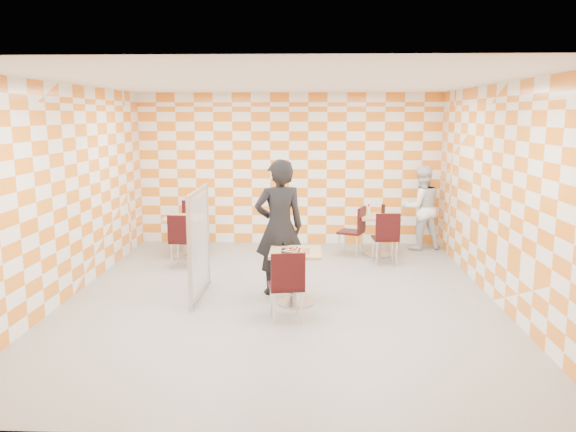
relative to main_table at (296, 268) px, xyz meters
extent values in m
plane|color=gray|center=(-0.22, 0.25, -0.51)|extent=(7.00, 7.00, 0.00)
plane|color=white|center=(-0.22, 0.25, 2.49)|extent=(7.00, 7.00, 0.00)
plane|color=white|center=(-0.22, 3.75, 0.99)|extent=(6.00, 0.00, 6.00)
plane|color=white|center=(-3.22, 0.25, 0.99)|extent=(0.00, 7.00, 7.00)
plane|color=white|center=(2.78, 0.25, 0.99)|extent=(0.00, 7.00, 7.00)
cube|color=tan|center=(0.00, 0.00, 0.22)|extent=(0.70, 0.70, 0.04)
cylinder|color=#A5A5AA|center=(0.00, 0.00, -0.14)|extent=(0.08, 0.08, 0.70)
cylinder|color=#A5A5AA|center=(0.00, 0.00, -0.49)|extent=(0.50, 0.50, 0.03)
cube|color=tan|center=(1.48, 2.76, 0.22)|extent=(0.70, 0.70, 0.04)
cylinder|color=#A5A5AA|center=(1.48, 2.76, -0.14)|extent=(0.08, 0.08, 0.70)
cylinder|color=#A5A5AA|center=(1.48, 2.76, -0.49)|extent=(0.50, 0.50, 0.03)
cube|color=tan|center=(-2.07, 2.53, 0.22)|extent=(0.70, 0.70, 0.04)
cylinder|color=#A5A5AA|center=(-2.07, 2.53, -0.14)|extent=(0.08, 0.08, 0.70)
cylinder|color=#A5A5AA|center=(-2.07, 2.53, -0.49)|extent=(0.50, 0.50, 0.03)
cube|color=black|center=(-0.10, -0.64, -0.06)|extent=(0.49, 0.49, 0.04)
cube|color=black|center=(-0.07, -0.84, 0.19)|extent=(0.42, 0.11, 0.45)
cylinder|color=silver|center=(0.03, -0.45, -0.29)|extent=(0.03, 0.03, 0.43)
cylinder|color=silver|center=(-0.30, -0.51, -0.29)|extent=(0.03, 0.03, 0.43)
cylinder|color=silver|center=(0.09, -0.78, -0.29)|extent=(0.03, 0.03, 0.43)
cylinder|color=silver|center=(-0.24, -0.84, -0.29)|extent=(0.03, 0.03, 0.43)
cube|color=black|center=(1.51, 2.19, -0.06)|extent=(0.45, 0.45, 0.04)
cube|color=black|center=(1.52, 1.99, 0.19)|extent=(0.42, 0.07, 0.45)
cylinder|color=silver|center=(1.66, 2.37, -0.29)|extent=(0.03, 0.03, 0.43)
cylinder|color=silver|center=(1.33, 2.34, -0.29)|extent=(0.03, 0.03, 0.43)
cylinder|color=silver|center=(1.69, 2.03, -0.29)|extent=(0.03, 0.03, 0.43)
cylinder|color=silver|center=(1.35, 2.00, -0.29)|extent=(0.03, 0.03, 0.43)
cube|color=black|center=(0.95, 2.71, -0.06)|extent=(0.55, 0.55, 0.04)
cube|color=black|center=(1.14, 2.63, 0.19)|extent=(0.19, 0.40, 0.45)
cylinder|color=silver|center=(0.86, 2.93, -0.29)|extent=(0.03, 0.03, 0.43)
cylinder|color=silver|center=(0.73, 2.61, -0.29)|extent=(0.03, 0.03, 0.43)
cylinder|color=silver|center=(1.17, 2.80, -0.29)|extent=(0.03, 0.03, 0.43)
cylinder|color=silver|center=(1.05, 2.49, -0.29)|extent=(0.03, 0.03, 0.43)
cube|color=black|center=(-1.95, 1.88, -0.06)|extent=(0.45, 0.45, 0.04)
cube|color=black|center=(-1.97, 1.68, 0.19)|extent=(0.42, 0.07, 0.45)
cylinder|color=silver|center=(-1.77, 2.03, -0.29)|extent=(0.03, 0.03, 0.43)
cylinder|color=silver|center=(-2.11, 2.06, -0.29)|extent=(0.03, 0.03, 0.43)
cylinder|color=silver|center=(-1.80, 1.69, -0.29)|extent=(0.03, 0.03, 0.43)
cylinder|color=silver|center=(-2.14, 1.72, -0.29)|extent=(0.03, 0.03, 0.43)
cube|color=black|center=(-2.10, 3.14, -0.06)|extent=(0.42, 0.42, 0.04)
cube|color=black|center=(-2.09, 3.34, 0.19)|extent=(0.42, 0.04, 0.45)
cylinder|color=silver|center=(-2.27, 2.97, -0.29)|extent=(0.03, 0.03, 0.43)
cylinder|color=silver|center=(-1.93, 2.97, -0.29)|extent=(0.03, 0.03, 0.43)
cylinder|color=silver|center=(-2.26, 3.31, -0.29)|extent=(0.03, 0.03, 0.43)
cylinder|color=silver|center=(-1.92, 3.31, -0.29)|extent=(0.03, 0.03, 0.43)
cube|color=white|center=(-1.38, 0.30, 0.29)|extent=(0.02, 1.30, 1.40)
cube|color=#B2B2B7|center=(-1.38, 0.30, 1.01)|extent=(0.05, 1.30, 0.05)
cube|color=#B2B2B7|center=(-1.38, 0.30, -0.43)|extent=(0.05, 1.30, 0.05)
cube|color=#B2B2B7|center=(-1.38, -0.35, 0.29)|extent=(0.05, 0.05, 1.50)
cylinder|color=#B2B2B7|center=(-1.38, -0.35, -0.48)|extent=(0.08, 0.08, 0.05)
cube|color=#B2B2B7|center=(-1.38, 0.95, 0.29)|extent=(0.05, 0.05, 1.50)
cylinder|color=#B2B2B7|center=(-1.38, 0.95, -0.48)|extent=(0.08, 0.08, 0.05)
imported|color=black|center=(-0.25, 0.47, 0.47)|extent=(0.81, 0.64, 1.96)
imported|color=white|center=(2.33, 3.30, 0.30)|extent=(0.92, 0.79, 1.63)
cube|color=silver|center=(0.00, -0.02, 0.24)|extent=(0.38, 0.34, 0.01)
cone|color=tan|center=(0.00, -0.02, 0.26)|extent=(0.40, 0.40, 0.02)
cone|color=#F2D88C|center=(0.00, 0.00, 0.27)|extent=(0.33, 0.33, 0.01)
cylinder|color=maroon|center=(-0.06, -0.12, 0.28)|extent=(0.04, 0.04, 0.01)
cylinder|color=maroon|center=(0.05, -0.11, 0.28)|extent=(0.04, 0.04, 0.01)
cylinder|color=maroon|center=(0.00, -0.04, 0.28)|extent=(0.04, 0.04, 0.01)
cylinder|color=maroon|center=(-0.05, 0.01, 0.28)|extent=(0.04, 0.04, 0.01)
cylinder|color=maroon|center=(0.06, -0.01, 0.28)|extent=(0.04, 0.04, 0.01)
torus|color=black|center=(0.05, -0.05, 0.28)|extent=(0.03, 0.03, 0.01)
torus|color=black|center=(-0.02, -0.08, 0.28)|extent=(0.03, 0.03, 0.01)
torus|color=black|center=(0.02, 0.02, 0.28)|extent=(0.03, 0.03, 0.01)
torus|color=black|center=(-0.07, -0.04, 0.28)|extent=(0.03, 0.03, 0.01)
cylinder|color=white|center=(1.28, 2.84, 0.32)|extent=(0.06, 0.06, 0.16)
cylinder|color=red|center=(1.28, 2.84, 0.42)|extent=(0.04, 0.04, 0.04)
cylinder|color=black|center=(1.54, 2.81, 0.34)|extent=(0.07, 0.07, 0.20)
cylinder|color=red|center=(1.54, 2.81, 0.46)|extent=(0.03, 0.03, 0.03)
camera|label=1|loc=(0.17, -7.40, 2.06)|focal=35.00mm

